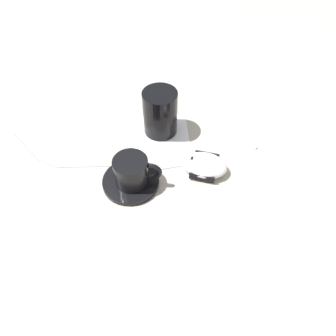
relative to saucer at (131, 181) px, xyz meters
name	(u,v)px	position (x,y,z in m)	size (l,w,h in m)	color
ground_plane	(182,152)	(0.12, -0.07, -0.01)	(3.00, 3.00, 0.00)	#B2A899
saucer	(131,181)	(0.00, 0.00, 0.00)	(0.12, 0.12, 0.01)	black
coffee_cup	(132,171)	(0.00, -0.01, 0.04)	(0.07, 0.10, 0.06)	black
computer_mouse	(204,165)	(0.09, -0.14, 0.01)	(0.08, 0.11, 0.04)	silver
mouse_cable	(86,161)	(0.02, 0.12, 0.00)	(0.11, 0.42, 0.00)	gray
napkin_under_glass	(162,132)	(0.17, 0.00, 0.00)	(0.13, 0.13, 0.00)	white
drinking_glass	(160,112)	(0.17, 0.00, 0.05)	(0.08, 0.08, 0.11)	black
pen	(238,129)	(0.24, -0.18, 0.00)	(0.10, 0.12, 0.01)	silver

